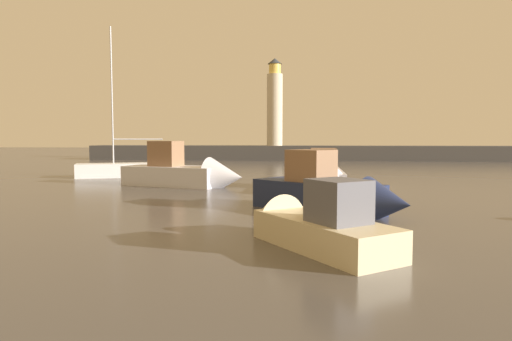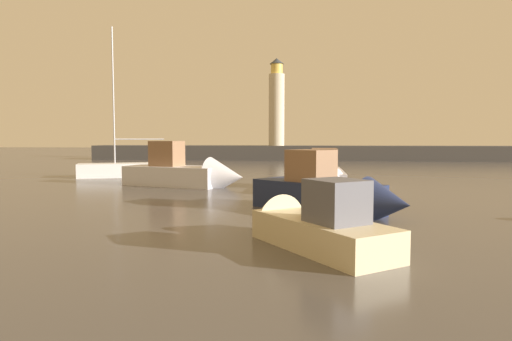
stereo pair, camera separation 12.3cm
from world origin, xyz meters
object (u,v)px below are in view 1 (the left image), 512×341
Objects in this scene: sailboat_moored at (123,169)px; motorboat_1 at (190,173)px; motorboat_2 at (305,223)px; motorboat_0 at (333,193)px; lighthouse at (275,105)px; motorboat_3 at (324,178)px.

motorboat_1 is at bearing -41.66° from sailboat_moored.
motorboat_0 is at bearing 77.87° from motorboat_2.
motorboat_0 reaches higher than motorboat_2.
sailboat_moored is (-14.23, 20.85, 0.02)m from motorboat_2.
lighthouse is 1.45× the size of motorboat_1.
sailboat_moored reaches higher than motorboat_2.
lighthouse is at bearing 94.71° from motorboat_2.
motorboat_1 is 1.06× the size of motorboat_3.
motorboat_0 is 0.57× the size of sailboat_moored.
lighthouse is 1.83× the size of motorboat_0.
sailboat_moored is at bearing 124.30° from motorboat_2.
lighthouse is 31.15m from sailboat_moored.
sailboat_moored reaches higher than motorboat_0.
lighthouse reaches higher than motorboat_3.
lighthouse is at bearing 84.87° from motorboat_1.
lighthouse reaches higher than motorboat_0.
motorboat_3 is at bearing -81.92° from lighthouse.
motorboat_0 is 1.16× the size of motorboat_2.
motorboat_2 is 25.24m from sailboat_moored.
motorboat_3 is at bearing 89.94° from motorboat_0.
motorboat_3 is at bearing -12.82° from motorboat_1.
motorboat_2 is 0.72× the size of motorboat_3.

